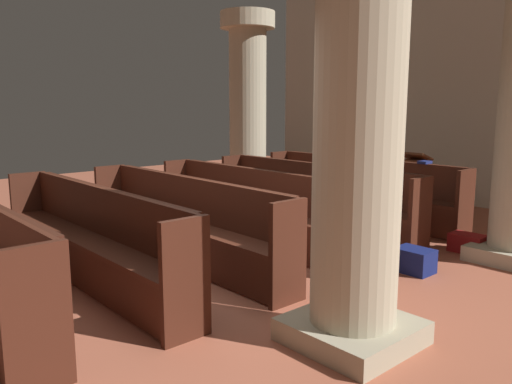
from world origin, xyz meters
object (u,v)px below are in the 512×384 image
object	(u,v)px
hymn_book	(425,162)
pillar_aisle_rear	(359,104)
pew_row_2	(254,206)
pew_row_4	(91,234)
kneeler_box_red	(468,243)
pew_row_3	(182,218)
kneeler_box_navy	(414,260)
pew_row_1	(311,196)
pillar_far_side	(248,104)
pew_row_0	(359,188)
lectern	(413,189)

from	to	relation	value
hymn_book	pillar_aisle_rear	bearing A→B (deg)	-66.60
pew_row_2	pew_row_4	bearing A→B (deg)	-90.00
pew_row_2	pillar_aisle_rear	world-z (taller)	pillar_aisle_rear
pew_row_4	kneeler_box_red	distance (m)	4.54
pew_row_3	kneeler_box_navy	world-z (taller)	pew_row_3
pew_row_1	hymn_book	size ratio (longest dim) A/B	19.19
pew_row_3	pillar_far_side	size ratio (longest dim) A/B	1.02
pew_row_1	hymn_book	distance (m)	1.73
pew_row_0	kneeler_box_red	bearing A→B (deg)	-12.89
pillar_far_side	pew_row_0	bearing A→B (deg)	2.28
hymn_book	kneeler_box_navy	size ratio (longest dim) A/B	0.47
pew_row_3	hymn_book	world-z (taller)	hymn_book
pew_row_1	kneeler_box_red	size ratio (longest dim) A/B	8.60
hymn_book	pew_row_2	bearing A→B (deg)	-113.05
pillar_aisle_rear	kneeler_box_red	bearing A→B (deg)	100.67
pew_row_1	lectern	size ratio (longest dim) A/B	3.34
pew_row_1	pillar_far_side	size ratio (longest dim) A/B	1.02
kneeler_box_red	kneeler_box_navy	world-z (taller)	kneeler_box_navy
pew_row_0	pew_row_3	size ratio (longest dim) A/B	1.00
pew_row_0	pew_row_4	xyz separation A→B (m)	(0.00, -4.49, 0.00)
pillar_aisle_rear	kneeler_box_red	size ratio (longest dim) A/B	8.45
pillar_aisle_rear	lectern	xyz separation A→B (m)	(-2.21, 4.45, -1.39)
kneeler_box_red	pew_row_0	bearing A→B (deg)	167.11
hymn_book	lectern	bearing A→B (deg)	130.08
pew_row_4	kneeler_box_navy	xyz separation A→B (m)	(2.05, 2.81, -0.39)
pew_row_3	kneeler_box_red	bearing A→B (deg)	54.40
pew_row_0	hymn_book	bearing A→B (deg)	10.07
pew_row_4	kneeler_box_red	world-z (taller)	pew_row_4
kneeler_box_navy	pew_row_4	bearing A→B (deg)	-126.02
pew_row_1	pew_row_3	size ratio (longest dim) A/B	1.00
pew_row_4	lectern	xyz separation A→B (m)	(0.44, 5.38, -0.07)
hymn_book	kneeler_box_red	size ratio (longest dim) A/B	0.45
pew_row_2	lectern	distance (m)	3.17
pew_row_2	hymn_book	world-z (taller)	hymn_book
pillar_far_side	pew_row_3	bearing A→B (deg)	-51.43
pillar_far_side	pillar_aisle_rear	size ratio (longest dim) A/B	1.00
pew_row_2	kneeler_box_red	distance (m)	2.76
pew_row_1	pew_row_3	world-z (taller)	same
pillar_aisle_rear	pillar_far_side	bearing A→B (deg)	146.68
pillar_far_side	pillar_aisle_rear	bearing A→B (deg)	-33.32
pew_row_4	hymn_book	world-z (taller)	hymn_book
pew_row_0	lectern	bearing A→B (deg)	63.79
lectern	kneeler_box_red	distance (m)	2.15
pew_row_0	lectern	world-z (taller)	lectern
pillar_aisle_rear	pew_row_2	bearing A→B (deg)	153.65
pew_row_0	hymn_book	size ratio (longest dim) A/B	19.19
lectern	kneeler_box_red	xyz separation A→B (m)	(1.63, -1.36, -0.34)
pew_row_0	pew_row_2	world-z (taller)	same
pew_row_1	pew_row_2	distance (m)	1.12
pew_row_3	pillar_aisle_rear	bearing A→B (deg)	-4.13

